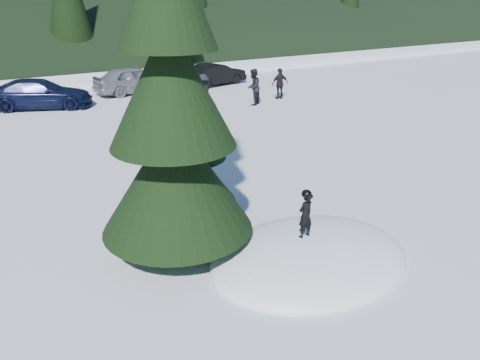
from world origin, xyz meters
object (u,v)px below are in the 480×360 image
adult_0 (253,87)px  car_3 (40,94)px  spruce_tall (171,101)px  adult_1 (280,84)px  spruce_short (189,136)px  car_4 (134,79)px  car_5 (215,74)px  child_skier (305,215)px  adult_2 (203,93)px

adult_0 → car_3: size_ratio=0.37×
spruce_tall → adult_1: bearing=46.2°
spruce_tall → spruce_short: spruce_tall is taller
car_4 → car_5: (5.01, -0.25, -0.10)m
spruce_short → car_3: spruce_short is taller
spruce_short → car_5: 18.05m
car_4 → child_skier: bearing=166.0°
child_skier → adult_2: adult_2 is taller
spruce_tall → car_4: size_ratio=1.93×
spruce_short → car_4: (4.12, 15.75, -1.34)m
spruce_short → adult_0: spruce_short is taller
child_skier → car_4: (2.95, 18.77, -0.22)m
child_skier → car_3: size_ratio=0.21×
child_skier → adult_2: bearing=-115.1°
spruce_tall → car_3: size_ratio=1.78×
child_skier → adult_1: 16.00m
spruce_short → adult_1: size_ratio=3.33×
car_3 → car_4: 5.31m
spruce_short → car_3: bearing=94.2°
child_skier → adult_2: size_ratio=0.56×
car_4 → adult_1: bearing=-137.6°
adult_2 → car_4: bearing=-121.2°
adult_0 → spruce_tall: bearing=12.3°
spruce_short → car_4: size_ratio=1.20×
spruce_tall → adult_0: (9.16, 11.17, -2.42)m
adult_2 → car_5: (3.76, 5.73, -0.23)m
car_3 → car_5: bearing=-62.8°
car_4 → car_5: size_ratio=1.11×
spruce_tall → spruce_short: bearing=54.5°
adult_1 → car_4: 8.17m
child_skier → adult_1: adult_1 is taller
car_4 → spruce_short: bearing=160.3°
child_skier → car_5: 20.16m
spruce_tall → car_5: bearing=59.1°
spruce_tall → child_skier: size_ratio=8.61×
car_4 → car_5: car_4 is taller
child_skier → adult_0: (7.00, 12.79, -0.08)m
car_3 → car_4: (5.17, 1.18, 0.06)m
car_3 → adult_2: bearing=-104.8°
child_skier → spruce_short: bearing=-75.8°
car_3 → car_4: car_4 is taller
spruce_tall → spruce_short: size_ratio=1.60×
adult_2 → spruce_short: bearing=18.2°
adult_2 → car_5: size_ratio=0.44×
spruce_tall → adult_2: spruce_tall is taller
adult_1 → adult_2: bearing=12.4°
adult_1 → car_5: 5.37m
spruce_tall → child_skier: (2.16, -1.62, -2.34)m
adult_2 → car_5: 6.86m
adult_1 → car_3: adult_1 is taller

